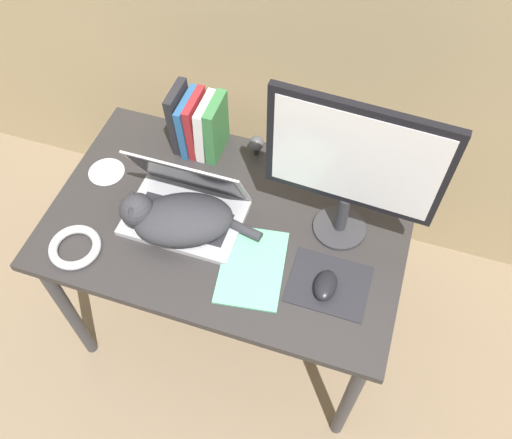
% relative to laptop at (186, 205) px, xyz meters
% --- Properties ---
extents(ground_plane, '(12.00, 12.00, 0.00)m').
position_rel_laptop_xyz_m(ground_plane, '(0.13, -0.34, -0.76)').
color(ground_plane, '#847056').
extents(desk, '(1.12, 0.71, 0.72)m').
position_rel_laptop_xyz_m(desk, '(0.13, 0.02, -0.13)').
color(desk, '#2D2B2B').
rests_on(desk, ground_plane).
extents(laptop, '(0.36, 0.25, 0.24)m').
position_rel_laptop_xyz_m(laptop, '(0.00, 0.00, 0.00)').
color(laptop, '#B7B7BC').
rests_on(laptop, desk).
extents(cat, '(0.42, 0.29, 0.14)m').
position_rel_laptop_xyz_m(cat, '(-0.00, -0.06, 0.02)').
color(cat, '#333338').
rests_on(cat, desk).
extents(external_monitor, '(0.48, 0.16, 0.51)m').
position_rel_laptop_xyz_m(external_monitor, '(0.47, 0.09, 0.25)').
color(external_monitor, '#333338').
rests_on(external_monitor, desk).
extents(mousepad, '(0.23, 0.19, 0.00)m').
position_rel_laptop_xyz_m(mousepad, '(0.48, -0.10, -0.04)').
color(mousepad, '#232328').
rests_on(mousepad, desk).
extents(computer_mouse, '(0.06, 0.10, 0.04)m').
position_rel_laptop_xyz_m(computer_mouse, '(0.48, -0.12, -0.02)').
color(computer_mouse, black).
rests_on(computer_mouse, mousepad).
extents(book_row, '(0.16, 0.15, 0.23)m').
position_rel_laptop_xyz_m(book_row, '(-0.06, 0.29, 0.06)').
color(book_row, '#232328').
rests_on(book_row, desk).
extents(cable_coil, '(0.16, 0.16, 0.03)m').
position_rel_laptop_xyz_m(cable_coil, '(-0.27, -0.23, -0.03)').
color(cable_coil, silver).
rests_on(cable_coil, desk).
extents(notepad, '(0.22, 0.29, 0.01)m').
position_rel_laptop_xyz_m(notepad, '(0.26, -0.12, -0.04)').
color(notepad, '#6BBC93').
rests_on(notepad, desk).
extents(webcam, '(0.05, 0.05, 0.08)m').
position_rel_laptop_xyz_m(webcam, '(0.13, 0.31, 0.00)').
color(webcam, '#232328').
rests_on(webcam, desk).
extents(cd_disc, '(0.12, 0.12, 0.00)m').
position_rel_laptop_xyz_m(cd_disc, '(-0.32, 0.08, -0.05)').
color(cd_disc, silver).
rests_on(cd_disc, desk).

